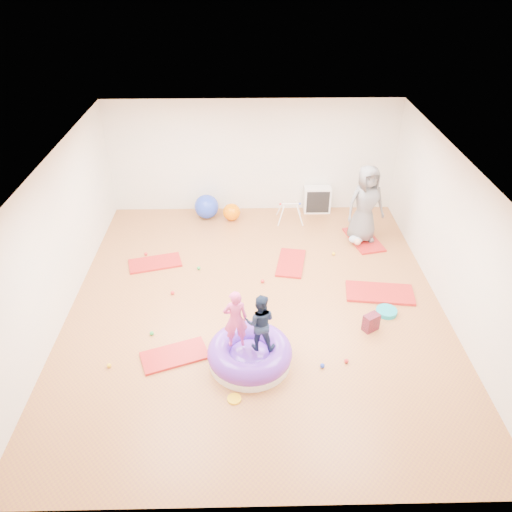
{
  "coord_description": "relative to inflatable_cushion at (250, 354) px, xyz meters",
  "views": [
    {
      "loc": [
        -0.17,
        -7.49,
        5.88
      ],
      "look_at": [
        0.0,
        0.3,
        0.9
      ],
      "focal_mm": 35.0,
      "sensor_mm": 36.0,
      "label": 1
    }
  ],
  "objects": [
    {
      "name": "inflatable_cushion",
      "position": [
        0.0,
        0.0,
        0.0
      ],
      "size": [
        1.38,
        1.38,
        0.44
      ],
      "rotation": [
        0.0,
        0.0,
        -0.23
      ],
      "color": "white",
      "rests_on": "ground"
    },
    {
      "name": "exercise_ball_orange",
      "position": [
        -0.39,
        4.91,
        0.04
      ],
      "size": [
        0.43,
        0.43,
        0.43
      ],
      "primitive_type": "sphere",
      "color": "#FF7B00",
      "rests_on": "ground"
    },
    {
      "name": "room",
      "position": [
        0.14,
        1.52,
        1.23
      ],
      "size": [
        7.01,
        8.01,
        2.81
      ],
      "color": "#B67838",
      "rests_on": "ground"
    },
    {
      "name": "gym_mat_mid_left",
      "position": [
        -1.99,
        2.96,
        -0.15
      ],
      "size": [
        1.19,
        0.81,
        0.05
      ],
      "primitive_type": "cube",
      "rotation": [
        0.0,
        0.0,
        0.27
      ],
      "color": "red",
      "rests_on": "ground"
    },
    {
      "name": "yellow_toy",
      "position": [
        -0.24,
        -0.79,
        -0.15
      ],
      "size": [
        0.21,
        0.21,
        0.03
      ],
      "primitive_type": "cylinder",
      "color": "yellow",
      "rests_on": "ground"
    },
    {
      "name": "infant_play_gym",
      "position": [
        1.03,
        4.81,
        0.15
      ],
      "size": [
        0.63,
        0.6,
        0.48
      ],
      "rotation": [
        0.0,
        0.0,
        0.06
      ],
      "color": "white",
      "rests_on": "ground"
    },
    {
      "name": "ball_pit_balls",
      "position": [
        -0.34,
        1.38,
        -0.13
      ],
      "size": [
        4.23,
        3.54,
        0.08
      ],
      "color": "green",
      "rests_on": "ground"
    },
    {
      "name": "gym_mat_rear_right",
      "position": [
        2.66,
        3.84,
        -0.15
      ],
      "size": [
        0.82,
        1.27,
        0.05
      ],
      "primitive_type": "cube",
      "rotation": [
        0.0,
        0.0,
        1.79
      ],
      "color": "red",
      "rests_on": "ground"
    },
    {
      "name": "gym_mat_right",
      "position": [
        2.56,
        1.79,
        -0.14
      ],
      "size": [
        1.37,
        0.82,
        0.05
      ],
      "primitive_type": "cube",
      "rotation": [
        0.0,
        0.0,
        -0.13
      ],
      "color": "red",
      "rests_on": "ground"
    },
    {
      "name": "cube_shelf",
      "position": [
        1.75,
        5.31,
        0.16
      ],
      "size": [
        0.66,
        0.33,
        0.66
      ],
      "color": "white",
      "rests_on": "ground"
    },
    {
      "name": "gym_mat_center_back",
      "position": [
        0.91,
        2.91,
        -0.15
      ],
      "size": [
        0.74,
        1.16,
        0.05
      ],
      "primitive_type": "cube",
      "rotation": [
        0.0,
        0.0,
        1.38
      ],
      "color": "red",
      "rests_on": "ground"
    },
    {
      "name": "balance_disc",
      "position": [
        2.55,
        1.2,
        -0.13
      ],
      "size": [
        0.39,
        0.39,
        0.09
      ],
      "primitive_type": "cylinder",
      "color": "#159FB1",
      "rests_on": "ground"
    },
    {
      "name": "backpack",
      "position": [
        2.15,
        0.76,
        -0.01
      ],
      "size": [
        0.33,
        0.29,
        0.32
      ],
      "primitive_type": "cube",
      "rotation": [
        0.0,
        0.0,
        0.56
      ],
      "color": "maroon",
      "rests_on": "ground"
    },
    {
      "name": "exercise_ball_blue",
      "position": [
        -1.01,
        5.05,
        0.13
      ],
      "size": [
        0.59,
        0.59,
        0.59
      ],
      "primitive_type": "sphere",
      "color": "blue",
      "rests_on": "ground"
    },
    {
      "name": "gym_mat_front_left",
      "position": [
        -1.25,
        0.15,
        -0.15
      ],
      "size": [
        1.2,
        0.89,
        0.04
      ],
      "primitive_type": "cube",
      "rotation": [
        0.0,
        0.0,
        0.36
      ],
      "color": "red",
      "rests_on": "ground"
    },
    {
      "name": "adult_caregiver",
      "position": [
        2.6,
        3.83,
        0.77
      ],
      "size": [
        0.98,
        0.76,
        1.78
      ],
      "primitive_type": "imported",
      "rotation": [
        0.0,
        0.0,
        0.25
      ],
      "color": "slate",
      "rests_on": "gym_mat_rear_right"
    },
    {
      "name": "child_navy",
      "position": [
        0.16,
        -0.02,
        0.73
      ],
      "size": [
        0.53,
        0.43,
        1.01
      ],
      "primitive_type": "imported",
      "rotation": [
        0.0,
        0.0,
        3.03
      ],
      "color": "#1B2948",
      "rests_on": "inflatable_cushion"
    },
    {
      "name": "child_pink",
      "position": [
        -0.22,
        0.04,
        0.76
      ],
      "size": [
        0.42,
        0.3,
        1.06
      ],
      "primitive_type": "imported",
      "rotation": [
        0.0,
        0.0,
        3.28
      ],
      "color": "#E74993",
      "rests_on": "inflatable_cushion"
    },
    {
      "name": "infant",
      "position": [
        2.44,
        3.63,
        -0.02
      ],
      "size": [
        0.33,
        0.33,
        0.19
      ],
      "color": "silver",
      "rests_on": "gym_mat_rear_right"
    }
  ]
}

